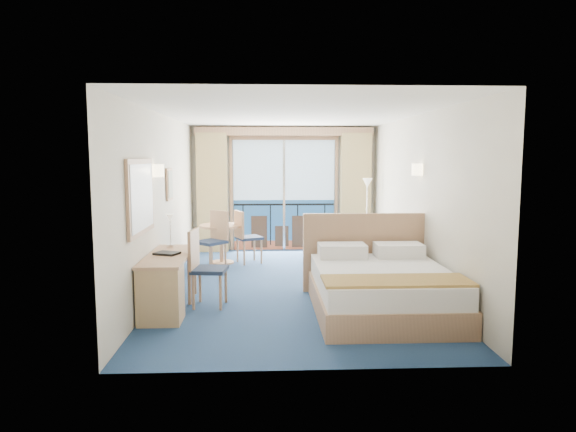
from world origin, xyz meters
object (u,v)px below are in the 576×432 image
Objects in this scene: nightstand at (401,268)px; table_chair_b at (215,237)px; bed at (380,287)px; round_table at (221,234)px; floor_lamp at (367,197)px; armchair at (375,249)px; desk_chair at (203,263)px; desk at (162,287)px; table_chair_a at (245,234)px.

nightstand is 0.50× the size of table_chair_b.
bed is 4.28× the size of nightstand.
round_table is 0.53m from table_chair_b.
nightstand is at bearing -88.37° from floor_lamp.
round_table is at bearing 123.35° from table_chair_b.
nightstand is 0.68× the size of armchair.
desk_chair is at bearing -129.54° from floor_lamp.
bed is 2.83m from desk.
bed is at bearing -172.94° from table_chair_a.
desk_chair is (-2.98, -3.61, -0.62)m from floor_lamp.
nightstand is 2.68m from floor_lamp.
table_chair_b is (-3.04, -1.29, -0.61)m from floor_lamp.
desk is at bearing 148.18° from desk_chair.
nightstand is 3.26m from desk_chair.
table_chair_b is (-0.07, 2.32, 0.00)m from desk_chair.
desk is 3.43m from round_table.
table_chair_b is (-0.08, -0.52, 0.04)m from round_table.
armchair is (-0.18, 1.19, 0.09)m from nightstand.
round_table is 0.78× the size of table_chair_b.
desk_chair is 2.32m from table_chair_b.
desk is 2.90m from table_chair_b.
bed is at bearing -114.64° from nightstand.
desk is at bearing 30.53° from armchair.
floor_lamp is 4.72m from desk_chair.
armchair is 2.94m from table_chair_b.
table_chair_b is (0.38, 2.87, 0.19)m from desk.
desk is (-3.42, -4.16, -0.80)m from floor_lamp.
desk is 3.51m from table_chair_a.
round_table reaches higher than desk.
floor_lamp is at bearing -104.87° from armchair.
floor_lamp is at bearing 65.14° from table_chair_b.
round_table is (-2.96, -0.77, -0.65)m from floor_lamp.
bed is 2.69m from armchair.
nightstand is 1.20m from armchair.
armchair is 0.94× the size of round_table.
desk_chair reaches higher than nightstand.
round_table is at bearing 126.45° from bed.
armchair is at bearing 41.51° from table_chair_b.
desk is 1.49× the size of table_chair_b.
table_chair_b reaches higher than nightstand.
floor_lamp reaches higher than table_chair_b.
armchair is at bearing -11.09° from round_table.
desk_chair reaches higher than round_table.
desk is at bearing -55.32° from table_chair_b.
desk_chair is (-2.38, 0.36, 0.26)m from bed.
armchair is 3.67m from desk_chair.
bed is 1.42× the size of desk.
floor_lamp is at bearing 91.63° from nightstand.
floor_lamp is 1.57× the size of table_chair_a.
floor_lamp reaches higher than table_chair_a.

